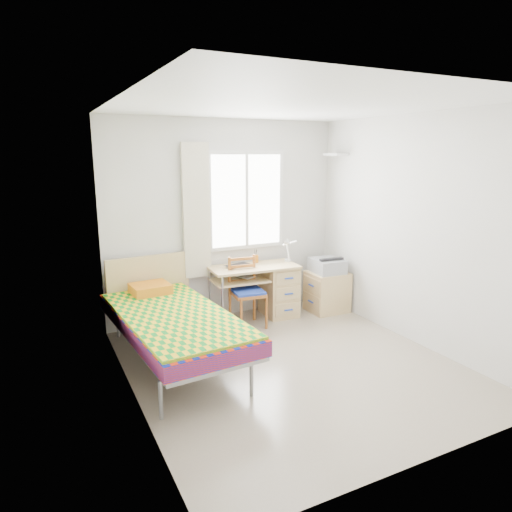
{
  "coord_description": "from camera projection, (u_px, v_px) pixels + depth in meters",
  "views": [
    {
      "loc": [
        -2.3,
        -3.78,
        2.15
      ],
      "look_at": [
        -0.14,
        0.55,
        1.07
      ],
      "focal_mm": 32.0,
      "sensor_mm": 36.0,
      "label": 1
    }
  ],
  "objects": [
    {
      "name": "desk",
      "position": [
        274.0,
        287.0,
        6.16
      ],
      "size": [
        1.19,
        0.6,
        0.72
      ],
      "rotation": [
        0.0,
        0.0,
        -0.06
      ],
      "color": "tan",
      "rests_on": "floor"
    },
    {
      "name": "printer",
      "position": [
        327.0,
        265.0,
        6.29
      ],
      "size": [
        0.42,
        0.48,
        0.19
      ],
      "rotation": [
        0.0,
        0.0,
        -0.08
      ],
      "color": "#AFB2B8",
      "rests_on": "cabinet"
    },
    {
      "name": "chair",
      "position": [
        247.0,
        287.0,
        5.78
      ],
      "size": [
        0.43,
        0.43,
        0.9
      ],
      "rotation": [
        0.0,
        0.0,
        -0.11
      ],
      "color": "#9C541E",
      "rests_on": "floor"
    },
    {
      "name": "floating_shelf",
      "position": [
        336.0,
        154.0,
        6.17
      ],
      "size": [
        0.2,
        0.32,
        0.03
      ],
      "primitive_type": "cube",
      "color": "white",
      "rests_on": "wall_right"
    },
    {
      "name": "wall_left",
      "position": [
        129.0,
        259.0,
        3.79
      ],
      "size": [
        0.0,
        3.5,
        3.5
      ],
      "primitive_type": "plane",
      "rotation": [
        1.57,
        0.0,
        1.57
      ],
      "color": "silver",
      "rests_on": "ground"
    },
    {
      "name": "floor",
      "position": [
        292.0,
        365.0,
        4.77
      ],
      "size": [
        3.5,
        3.5,
        0.0
      ],
      "primitive_type": "plane",
      "color": "#BCAD93",
      "rests_on": "ground"
    },
    {
      "name": "wall_right",
      "position": [
        415.0,
        231.0,
        5.18
      ],
      "size": [
        0.0,
        3.5,
        3.5
      ],
      "primitive_type": "plane",
      "rotation": [
        1.57,
        0.0,
        -1.57
      ],
      "color": "silver",
      "rests_on": "ground"
    },
    {
      "name": "bed",
      "position": [
        172.0,
        319.0,
        4.8
      ],
      "size": [
        1.18,
        2.26,
        0.95
      ],
      "rotation": [
        0.0,
        0.0,
        0.08
      ],
      "color": "gray",
      "rests_on": "floor"
    },
    {
      "name": "cabinet",
      "position": [
        327.0,
        292.0,
        6.36
      ],
      "size": [
        0.53,
        0.47,
        0.56
      ],
      "rotation": [
        0.0,
        0.0,
        -0.02
      ],
      "color": "tan",
      "rests_on": "floor"
    },
    {
      "name": "curtain",
      "position": [
        196.0,
        211.0,
        5.74
      ],
      "size": [
        0.35,
        0.05,
        1.7
      ],
      "primitive_type": "cube",
      "color": "beige",
      "rests_on": "wall_back"
    },
    {
      "name": "pen_cup",
      "position": [
        255.0,
        259.0,
        6.16
      ],
      "size": [
        0.1,
        0.1,
        0.1
      ],
      "primitive_type": "cylinder",
      "rotation": [
        0.0,
        0.0,
        0.25
      ],
      "color": "#CE6616",
      "rests_on": "desk"
    },
    {
      "name": "book",
      "position": [
        241.0,
        277.0,
        5.91
      ],
      "size": [
        0.23,
        0.27,
        0.02
      ],
      "primitive_type": "imported",
      "rotation": [
        0.0,
        0.0,
        0.29
      ],
      "color": "gray",
      "rests_on": "desk"
    },
    {
      "name": "ceiling",
      "position": [
        296.0,
        105.0,
        4.2
      ],
      "size": [
        3.5,
        3.5,
        0.0
      ],
      "primitive_type": "plane",
      "rotation": [
        3.14,
        0.0,
        0.0
      ],
      "color": "white",
      "rests_on": "wall_back"
    },
    {
      "name": "window",
      "position": [
        246.0,
        201.0,
        6.07
      ],
      "size": [
        1.1,
        0.04,
        1.3
      ],
      "color": "white",
      "rests_on": "wall_back"
    },
    {
      "name": "laptop",
      "position": [
        239.0,
        266.0,
        5.91
      ],
      "size": [
        0.38,
        0.3,
        0.03
      ],
      "primitive_type": "imported",
      "rotation": [
        0.0,
        0.0,
        0.25
      ],
      "color": "black",
      "rests_on": "desk"
    },
    {
      "name": "wall_back",
      "position": [
        225.0,
        220.0,
        6.01
      ],
      "size": [
        3.2,
        0.0,
        3.2
      ],
      "primitive_type": "plane",
      "rotation": [
        1.57,
        0.0,
        0.0
      ],
      "color": "silver",
      "rests_on": "ground"
    },
    {
      "name": "task_lamp",
      "position": [
        288.0,
        247.0,
        6.06
      ],
      "size": [
        0.21,
        0.3,
        0.35
      ],
      "rotation": [
        0.0,
        0.0,
        -0.39
      ],
      "color": "white",
      "rests_on": "desk"
    }
  ]
}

